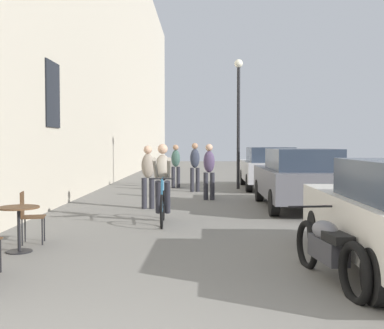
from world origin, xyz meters
name	(u,v)px	position (x,y,z in m)	size (l,w,h in m)	color
building_facade_left	(87,7)	(-3.45, 14.00, 6.66)	(0.54, 68.00, 13.33)	#B7AD99
cafe_table_mid	(19,219)	(-2.22, 4.15, 0.52)	(0.64, 0.64, 0.72)	black
cafe_chair_mid_toward_wall	(29,214)	(-2.29, 4.78, 0.52)	(0.45, 0.45, 0.89)	black
cyclist_on_bicycle	(163,186)	(-0.17, 6.97, 0.81)	(0.52, 1.76, 1.74)	black
pedestrian_near	(148,173)	(-0.74, 9.19, 0.94)	(0.35, 0.26, 1.67)	#26262D
pedestrian_mid	(209,168)	(0.91, 11.18, 0.96)	(0.36, 0.26, 1.71)	#26262D
pedestrian_far	(195,164)	(0.45, 13.66, 0.99)	(0.37, 0.28, 1.75)	#26262D
pedestrian_furthest	(176,164)	(-0.31, 15.16, 0.95)	(0.36, 0.26, 1.69)	#26262D
street_lamp	(238,107)	(2.09, 14.74, 3.11)	(0.32, 0.32, 4.90)	black
parked_car_second	(298,178)	(3.23, 9.28, 0.82)	(1.91, 4.47, 1.59)	#595960
parked_car_third	(268,167)	(3.24, 14.86, 0.82)	(1.96, 4.51, 1.59)	#B7B7BC
parked_motorcycle	(329,249)	(2.23, 2.62, 0.40)	(0.62, 2.14, 0.92)	black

